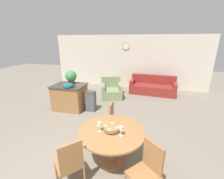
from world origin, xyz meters
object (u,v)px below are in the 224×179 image
dining_table (112,138)px  kitchen_island (70,97)px  potted_plant (71,77)px  dining_chair_near_right (147,169)px  armchair (111,91)px  trash_bin (91,101)px  fruit_bowl (112,128)px  wine_glass_left (99,125)px  teal_bowl (68,86)px  dining_chair_near_left (70,162)px  dining_chair_far_side (116,119)px  wine_glass_right (121,129)px  couch (153,87)px

dining_table → kitchen_island: 3.03m
kitchen_island → potted_plant: (-0.01, 0.21, 0.70)m
dining_chair_near_right → armchair: dining_chair_near_right is taller
kitchen_island → trash_bin: kitchen_island is taller
dining_table → fruit_bowl: fruit_bowl is taller
kitchen_island → wine_glass_left: bearing=-49.7°
dining_chair_near_right → teal_bowl: size_ratio=2.87×
dining_chair_near_left → dining_chair_near_right: (1.24, 0.16, 0.00)m
kitchen_island → teal_bowl: (0.12, -0.25, 0.51)m
fruit_bowl → teal_bowl: bearing=136.3°
dining_chair_far_side → potted_plant: size_ratio=1.97×
armchair → fruit_bowl: bearing=-94.1°
wine_glass_left → wine_glass_right: 0.43m
dining_chair_near_right → dining_table: bearing=5.1°
dining_table → fruit_bowl: (-0.00, -0.00, 0.23)m
dining_chair_near_right → fruit_bowl: (-0.70, 0.54, 0.30)m
dining_chair_near_left → armchair: bearing=47.7°
dining_chair_near_left → kitchen_island: size_ratio=0.84×
dining_chair_near_right → teal_bowl: bearing=0.4°
dining_chair_near_left → fruit_bowl: (0.54, 0.70, 0.30)m
fruit_bowl → teal_bowl: (-2.00, 1.91, 0.15)m
dining_chair_far_side → trash_bin: size_ratio=1.28×
dining_chair_near_right → armchair: bearing=-26.1°
dining_chair_near_left → trash_bin: bearing=57.6°
kitchen_island → dining_table: bearing=-45.5°
armchair → dining_chair_near_left: bearing=-103.3°
dining_chair_near_left → wine_glass_left: (0.32, 0.62, 0.38)m
dining_chair_near_right → trash_bin: size_ratio=1.28×
dining_chair_near_right → fruit_bowl: dining_chair_near_right is taller
dining_chair_near_left → teal_bowl: size_ratio=2.87×
wine_glass_right → armchair: bearing=106.7°
wine_glass_right → kitchen_island: wine_glass_right is taller
dining_chair_near_left → couch: size_ratio=0.44×
fruit_bowl → dining_chair_far_side: bearing=97.3°
dining_table → potted_plant: potted_plant is taller
dining_table → trash_bin: (-1.31, 2.16, -0.21)m
dining_chair_far_side → couch: dining_chair_far_side is taller
teal_bowl → kitchen_island: bearing=115.6°
fruit_bowl → potted_plant: size_ratio=0.68×
dining_table → dining_chair_near_right: dining_chair_near_right is taller
dining_chair_near_left → dining_chair_near_right: size_ratio=1.00×
dining_chair_far_side → potted_plant: (-2.01, 1.50, 0.65)m
dining_chair_near_right → dining_chair_far_side: same height
wine_glass_left → wine_glass_right: bearing=-5.4°
couch → dining_chair_near_left: bearing=-100.3°
wine_glass_left → wine_glass_right: same height
dining_chair_near_right → wine_glass_right: bearing=2.3°
dining_chair_near_right → couch: size_ratio=0.44×
dining_chair_far_side → armchair: (-0.81, 2.76, -0.21)m
wine_glass_right → trash_bin: size_ratio=0.27×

